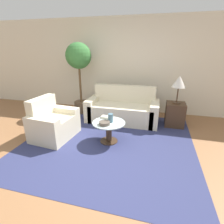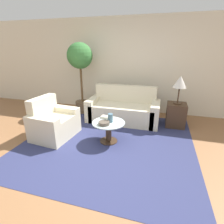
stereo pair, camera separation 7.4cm
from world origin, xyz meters
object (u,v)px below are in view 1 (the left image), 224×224
at_px(table_lamp, 179,82).
at_px(bowl, 104,123).
at_px(vase, 111,118).
at_px(book_stack, 107,117).
at_px(potted_plant, 79,64).
at_px(coffee_table, 109,129).
at_px(armchair, 52,124).
at_px(sofa_main, 123,110).

height_order(table_lamp, bowl, table_lamp).
xyz_separation_m(vase, bowl, (-0.08, -0.16, -0.05)).
relative_size(bowl, book_stack, 0.85).
xyz_separation_m(potted_plant, bowl, (1.20, -1.61, -0.93)).
bearing_deg(potted_plant, bowl, -53.24).
xyz_separation_m(coffee_table, table_lamp, (1.33, 1.17, 0.79)).
relative_size(coffee_table, potted_plant, 0.33).
bearing_deg(bowl, vase, 63.46).
bearing_deg(vase, book_stack, 127.64).
distance_m(vase, bowl, 0.18).
xyz_separation_m(coffee_table, book_stack, (-0.10, 0.19, 0.17)).
bearing_deg(armchair, bowl, -86.63).
bearing_deg(bowl, armchair, 178.16).
relative_size(armchair, potted_plant, 0.50).
bearing_deg(armchair, sofa_main, -39.54).
xyz_separation_m(table_lamp, book_stack, (-1.43, -0.98, -0.61)).
bearing_deg(vase, table_lamp, 41.37).
distance_m(armchair, book_stack, 1.16).
height_order(potted_plant, bowl, potted_plant).
height_order(armchair, vase, armchair).
height_order(sofa_main, armchair, sofa_main).
relative_size(sofa_main, armchair, 1.87).
bearing_deg(sofa_main, table_lamp, -0.17).
relative_size(vase, book_stack, 0.70).
height_order(sofa_main, vase, sofa_main).
xyz_separation_m(vase, book_stack, (-0.13, 0.17, -0.06)).
xyz_separation_m(sofa_main, book_stack, (-0.14, -0.98, 0.16)).
distance_m(armchair, bowl, 1.18).
distance_m(coffee_table, bowl, 0.23).
xyz_separation_m(potted_plant, book_stack, (1.15, -1.28, -0.94)).
height_order(armchair, table_lamp, table_lamp).
bearing_deg(sofa_main, bowl, -94.10).
bearing_deg(table_lamp, coffee_table, -138.67).
relative_size(sofa_main, bowl, 8.56).
height_order(armchair, book_stack, armchair).
xyz_separation_m(armchair, table_lamp, (2.54, 1.26, 0.77)).
relative_size(armchair, vase, 5.62).
xyz_separation_m(sofa_main, coffee_table, (-0.05, -1.17, -0.02)).
relative_size(coffee_table, bowl, 3.09).
height_order(armchair, coffee_table, armchair).
relative_size(table_lamp, vase, 3.76).
height_order(bowl, book_stack, bowl).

